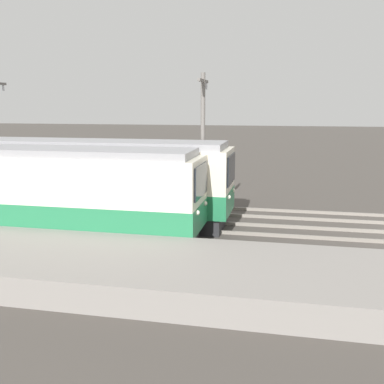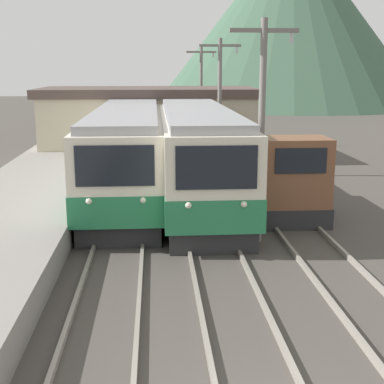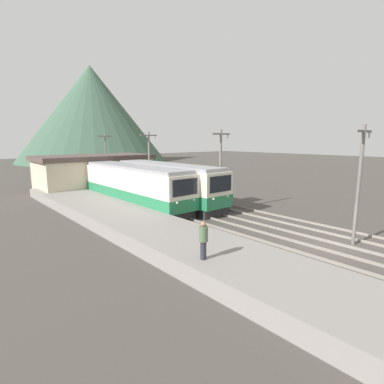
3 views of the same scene
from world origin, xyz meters
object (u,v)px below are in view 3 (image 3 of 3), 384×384
Objects in this scene: commuter_train_center at (167,185)px; shunting_locomotive at (206,190)px; catenary_mast_distant at (106,157)px; catenary_mast_near at (359,181)px; catenary_mast_mid at (220,167)px; catenary_mast_far at (149,161)px; person_on_platform at (203,239)px; commuter_train_left at (134,187)px.

commuter_train_center is 2.71× the size of shunting_locomotive.
catenary_mast_near is at bearing -90.00° from catenary_mast_distant.
catenary_mast_distant is (0.00, 20.89, 0.00)m from catenary_mast_mid.
catenary_mast_far reaches higher than person_on_platform.
catenary_mast_mid is 20.89m from catenary_mast_distant.
catenary_mast_distant is at bearing 73.50° from commuter_train_left.
catenary_mast_far is at bearing 90.00° from catenary_mast_mid.
shunting_locomotive reaches higher than person_on_platform.
shunting_locomotive is at bearing 45.75° from person_on_platform.
catenary_mast_mid is 1.00× the size of catenary_mast_distant.
shunting_locomotive is 0.76× the size of catenary_mast_mid.
shunting_locomotive is 13.91m from catenary_mast_near.
shunting_locomotive is at bearing -85.19° from catenary_mast_distant.
catenary_mast_near is at bearing -90.00° from catenary_mast_far.
commuter_train_center is 15.80m from catenary_mast_distant.
catenary_mast_near is (1.51, -15.73, 1.92)m from commuter_train_center.
catenary_mast_distant is (0.00, 10.45, 0.00)m from catenary_mast_far.
catenary_mast_near reaches higher than commuter_train_left.
person_on_platform is at bearing -134.25° from shunting_locomotive.
person_on_platform is at bearing -139.62° from catenary_mast_mid.
shunting_locomotive is 17.96m from catenary_mast_distant.
catenary_mast_distant is at bearing 72.15° from person_on_platform.
commuter_train_left is 8.61× the size of person_on_platform.
commuter_train_left is 2.15× the size of catenary_mast_mid.
catenary_mast_distant reaches higher than shunting_locomotive.
catenary_mast_distant reaches higher than commuter_train_center.
person_on_platform is at bearing -109.20° from commuter_train_left.
catenary_mast_mid is at bearing 90.00° from catenary_mast_near.
commuter_train_left is 15.29m from catenary_mast_distant.
catenary_mast_near and catenary_mast_distant have the same top height.
catenary_mast_mid reaches higher than person_on_platform.
catenary_mast_near is 10.45m from catenary_mast_mid.
shunting_locomotive is (5.80, -3.19, -0.49)m from commuter_train_left.
commuter_train_left is at bearing -106.50° from catenary_mast_distant.
catenary_mast_near reaches higher than shunting_locomotive.
catenary_mast_distant is at bearing 90.00° from catenary_mast_mid.
shunting_locomotive is 0.76× the size of catenary_mast_far.
person_on_platform is at bearing -107.85° from catenary_mast_distant.
catenary_mast_near is at bearing -75.62° from commuter_train_left.
commuter_train_center reaches higher than commuter_train_left.
catenary_mast_near is at bearing -90.00° from catenary_mast_mid.
catenary_mast_far is 20.62m from person_on_platform.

